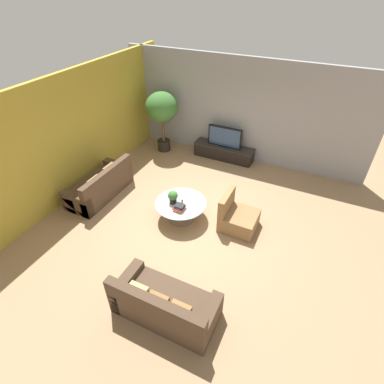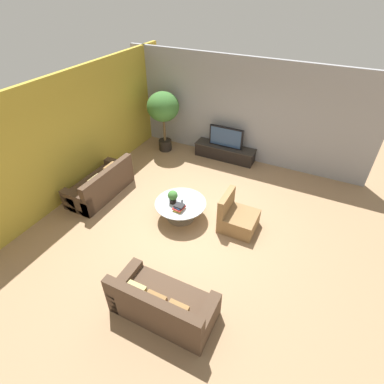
{
  "view_description": "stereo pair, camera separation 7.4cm",
  "coord_description": "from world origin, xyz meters",
  "px_view_note": "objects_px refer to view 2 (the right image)",
  "views": [
    {
      "loc": [
        2.36,
        -4.92,
        4.84
      ],
      "look_at": [
        -0.11,
        0.22,
        0.55
      ],
      "focal_mm": 28.0,
      "sensor_mm": 36.0,
      "label": 1
    },
    {
      "loc": [
        2.43,
        -4.88,
        4.84
      ],
      "look_at": [
        -0.11,
        0.22,
        0.55
      ],
      "focal_mm": 28.0,
      "sensor_mm": 36.0,
      "label": 2
    }
  ],
  "objects_px": {
    "couch_by_wall": "(101,185)",
    "potted_plant_tabletop": "(173,196)",
    "potted_palm_tall": "(163,109)",
    "television": "(226,137)",
    "couch_near_entry": "(162,304)",
    "coffee_table": "(181,207)",
    "armchair_wicker": "(237,218)",
    "media_console": "(225,152)"
  },
  "relations": [
    {
      "from": "potted_palm_tall",
      "to": "armchair_wicker",
      "type": "bearing_deg",
      "value": -36.45
    },
    {
      "from": "couch_near_entry",
      "to": "potted_palm_tall",
      "type": "xyz_separation_m",
      "value": [
        -2.97,
        5.11,
        1.09
      ]
    },
    {
      "from": "potted_palm_tall",
      "to": "potted_plant_tabletop",
      "type": "bearing_deg",
      "value": -56.17
    },
    {
      "from": "potted_palm_tall",
      "to": "potted_plant_tabletop",
      "type": "distance_m",
      "value": 3.48
    },
    {
      "from": "coffee_table",
      "to": "armchair_wicker",
      "type": "xyz_separation_m",
      "value": [
        1.29,
        0.28,
        -0.05
      ]
    },
    {
      "from": "coffee_table",
      "to": "potted_palm_tall",
      "type": "xyz_separation_m",
      "value": [
        -2.05,
        2.75,
        1.06
      ]
    },
    {
      "from": "coffee_table",
      "to": "couch_by_wall",
      "type": "xyz_separation_m",
      "value": [
        -2.31,
        -0.1,
        -0.04
      ]
    },
    {
      "from": "couch_by_wall",
      "to": "potted_plant_tabletop",
      "type": "xyz_separation_m",
      "value": [
        2.15,
        0.03,
        0.35
      ]
    },
    {
      "from": "coffee_table",
      "to": "couch_near_entry",
      "type": "distance_m",
      "value": 2.53
    },
    {
      "from": "media_console",
      "to": "potted_palm_tall",
      "type": "bearing_deg",
      "value": -170.09
    },
    {
      "from": "television",
      "to": "couch_by_wall",
      "type": "relative_size",
      "value": 0.57
    },
    {
      "from": "potted_palm_tall",
      "to": "potted_plant_tabletop",
      "type": "height_order",
      "value": "potted_palm_tall"
    },
    {
      "from": "armchair_wicker",
      "to": "potted_plant_tabletop",
      "type": "distance_m",
      "value": 1.54
    },
    {
      "from": "couch_by_wall",
      "to": "potted_plant_tabletop",
      "type": "distance_m",
      "value": 2.18
    },
    {
      "from": "couch_by_wall",
      "to": "armchair_wicker",
      "type": "height_order",
      "value": "armchair_wicker"
    },
    {
      "from": "coffee_table",
      "to": "couch_by_wall",
      "type": "relative_size",
      "value": 0.65
    },
    {
      "from": "media_console",
      "to": "television",
      "type": "distance_m",
      "value": 0.51
    },
    {
      "from": "coffee_table",
      "to": "armchair_wicker",
      "type": "distance_m",
      "value": 1.33
    },
    {
      "from": "armchair_wicker",
      "to": "potted_plant_tabletop",
      "type": "bearing_deg",
      "value": 103.53
    },
    {
      "from": "television",
      "to": "couch_near_entry",
      "type": "xyz_separation_m",
      "value": [
        1.01,
        -5.45,
        -0.44
      ]
    },
    {
      "from": "couch_by_wall",
      "to": "armchair_wicker",
      "type": "xyz_separation_m",
      "value": [
        3.6,
        0.38,
        -0.01
      ]
    },
    {
      "from": "potted_palm_tall",
      "to": "couch_by_wall",
      "type": "bearing_deg",
      "value": -95.13
    },
    {
      "from": "armchair_wicker",
      "to": "couch_near_entry",
      "type": "bearing_deg",
      "value": 171.81
    },
    {
      "from": "couch_by_wall",
      "to": "potted_palm_tall",
      "type": "distance_m",
      "value": 3.07
    },
    {
      "from": "couch_by_wall",
      "to": "couch_near_entry",
      "type": "bearing_deg",
      "value": 54.93
    },
    {
      "from": "couch_by_wall",
      "to": "couch_near_entry",
      "type": "relative_size",
      "value": 1.04
    },
    {
      "from": "coffee_table",
      "to": "potted_plant_tabletop",
      "type": "xyz_separation_m",
      "value": [
        -0.16,
        -0.07,
        0.31
      ]
    },
    {
      "from": "media_console",
      "to": "potted_plant_tabletop",
      "type": "bearing_deg",
      "value": -91.25
    },
    {
      "from": "couch_near_entry",
      "to": "television",
      "type": "bearing_deg",
      "value": -79.56
    },
    {
      "from": "television",
      "to": "couch_by_wall",
      "type": "bearing_deg",
      "value": -124.76
    },
    {
      "from": "potted_palm_tall",
      "to": "television",
      "type": "bearing_deg",
      "value": 9.86
    },
    {
      "from": "television",
      "to": "armchair_wicker",
      "type": "height_order",
      "value": "television"
    },
    {
      "from": "couch_near_entry",
      "to": "potted_plant_tabletop",
      "type": "distance_m",
      "value": 2.56
    },
    {
      "from": "media_console",
      "to": "couch_by_wall",
      "type": "relative_size",
      "value": 1.02
    },
    {
      "from": "potted_plant_tabletop",
      "to": "couch_near_entry",
      "type": "bearing_deg",
      "value": -64.89
    },
    {
      "from": "television",
      "to": "armchair_wicker",
      "type": "distance_m",
      "value": 3.17
    },
    {
      "from": "couch_near_entry",
      "to": "coffee_table",
      "type": "bearing_deg",
      "value": -68.85
    },
    {
      "from": "media_console",
      "to": "couch_near_entry",
      "type": "height_order",
      "value": "couch_near_entry"
    },
    {
      "from": "couch_near_entry",
      "to": "armchair_wicker",
      "type": "distance_m",
      "value": 2.67
    },
    {
      "from": "armchair_wicker",
      "to": "potted_plant_tabletop",
      "type": "height_order",
      "value": "armchair_wicker"
    },
    {
      "from": "coffee_table",
      "to": "potted_palm_tall",
      "type": "height_order",
      "value": "potted_palm_tall"
    },
    {
      "from": "television",
      "to": "potted_palm_tall",
      "type": "distance_m",
      "value": 2.09
    }
  ]
}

